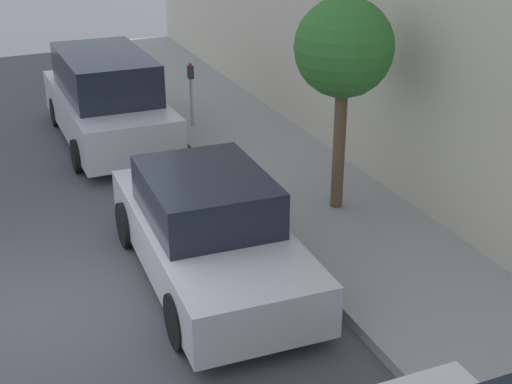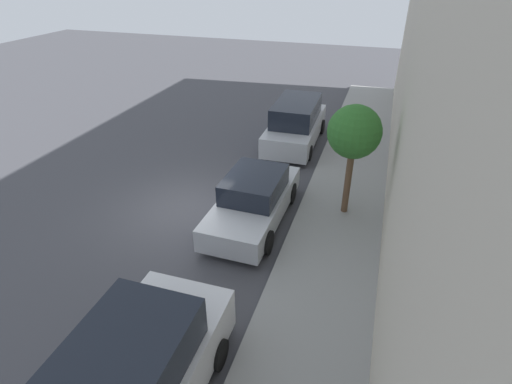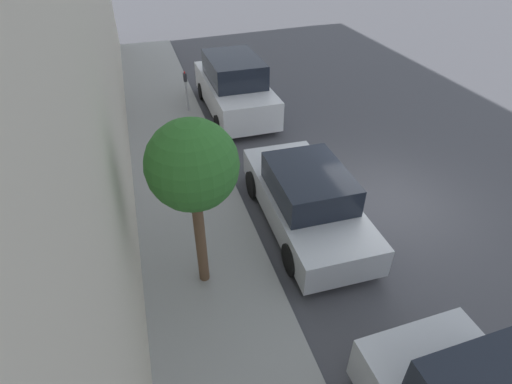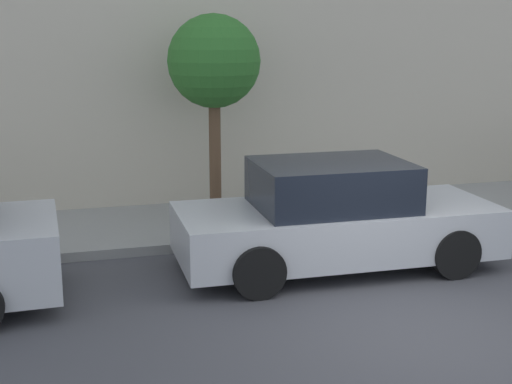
{
  "view_description": "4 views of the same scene",
  "coord_description": "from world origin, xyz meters",
  "px_view_note": "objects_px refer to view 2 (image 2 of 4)",
  "views": [
    {
      "loc": [
        -0.43,
        -8.26,
        5.17
      ],
      "look_at": [
        3.14,
        0.52,
        1.0
      ],
      "focal_mm": 50.0,
      "sensor_mm": 36.0,
      "label": 1
    },
    {
      "loc": [
        5.5,
        -9.65,
        7.06
      ],
      "look_at": [
        2.34,
        0.15,
        1.0
      ],
      "focal_mm": 28.0,
      "sensor_mm": 36.0,
      "label": 2
    },
    {
      "loc": [
        5.5,
        6.79,
        6.25
      ],
      "look_at": [
        3.41,
        -0.09,
        1.0
      ],
      "focal_mm": 28.0,
      "sensor_mm": 36.0,
      "label": 3
    },
    {
      "loc": [
        -6.77,
        3.83,
        3.36
      ],
      "look_at": [
        3.02,
        1.08,
        1.0
      ],
      "focal_mm": 50.0,
      "sensor_mm": 36.0,
      "label": 4
    }
  ],
  "objects_px": {
    "parked_sedan_second": "(254,200)",
    "street_tree": "(354,133)",
    "parked_minivan_third": "(296,123)",
    "parking_meter_far": "(338,127)"
  },
  "relations": [
    {
      "from": "parked_minivan_third",
      "to": "parking_meter_far",
      "type": "height_order",
      "value": "parked_minivan_third"
    },
    {
      "from": "parked_minivan_third",
      "to": "parked_sedan_second",
      "type": "bearing_deg",
      "value": -88.71
    },
    {
      "from": "parked_sedan_second",
      "to": "parked_minivan_third",
      "type": "bearing_deg",
      "value": 91.29
    },
    {
      "from": "parked_minivan_third",
      "to": "parking_meter_far",
      "type": "relative_size",
      "value": 3.53
    },
    {
      "from": "parked_minivan_third",
      "to": "street_tree",
      "type": "distance_m",
      "value": 6.08
    },
    {
      "from": "parked_sedan_second",
      "to": "parked_minivan_third",
      "type": "distance_m",
      "value": 6.23
    },
    {
      "from": "parked_sedan_second",
      "to": "parking_meter_far",
      "type": "bearing_deg",
      "value": 74.65
    },
    {
      "from": "parking_meter_far",
      "to": "street_tree",
      "type": "xyz_separation_m",
      "value": [
        0.95,
        -4.97,
        1.77
      ]
    },
    {
      "from": "parked_sedan_second",
      "to": "street_tree",
      "type": "distance_m",
      "value": 3.53
    },
    {
      "from": "parked_sedan_second",
      "to": "parked_minivan_third",
      "type": "relative_size",
      "value": 0.92
    }
  ]
}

